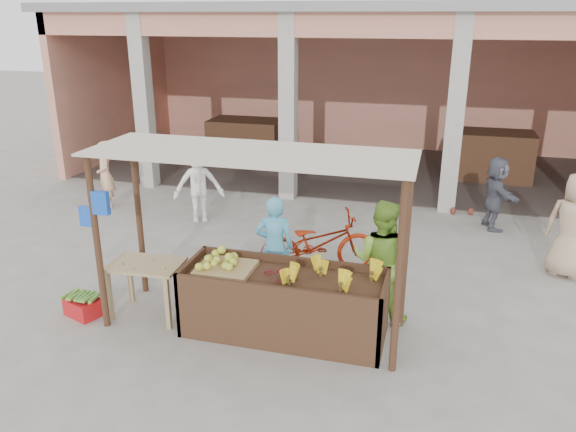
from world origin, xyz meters
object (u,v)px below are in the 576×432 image
(vendor_blue, at_px, (274,244))
(fruit_stall, at_px, (284,306))
(red_crate, at_px, (83,307))
(motorcycle, at_px, (319,242))
(side_table, at_px, (147,272))
(vendor_green, at_px, (382,257))

(vendor_blue, bearing_deg, fruit_stall, 99.88)
(red_crate, xyz_separation_m, motorcycle, (2.84, 2.24, 0.40))
(side_table, distance_m, vendor_green, 3.18)
(red_crate, relative_size, vendor_blue, 0.29)
(side_table, bearing_deg, red_crate, -166.67)
(vendor_green, bearing_deg, side_table, 26.62)
(red_crate, height_order, motorcycle, motorcycle)
(motorcycle, bearing_deg, fruit_stall, 156.60)
(vendor_blue, bearing_deg, motorcycle, -128.92)
(fruit_stall, xyz_separation_m, vendor_green, (1.14, 0.76, 0.49))
(vendor_blue, height_order, motorcycle, vendor_blue)
(fruit_stall, relative_size, motorcycle, 1.31)
(red_crate, bearing_deg, fruit_stall, 26.26)
(motorcycle, bearing_deg, side_table, 112.59)
(fruit_stall, distance_m, red_crate, 2.84)
(vendor_blue, bearing_deg, vendor_green, 157.81)
(fruit_stall, bearing_deg, red_crate, -174.09)
(side_table, bearing_deg, motorcycle, 42.03)
(vendor_blue, xyz_separation_m, motorcycle, (0.45, 0.94, -0.30))
(side_table, distance_m, vendor_blue, 1.84)
(fruit_stall, bearing_deg, motorcycle, 89.29)
(vendor_green, xyz_separation_m, motorcycle, (-1.12, 1.19, -0.37))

